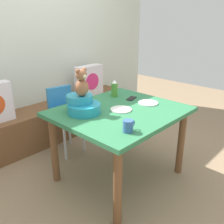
{
  "coord_description": "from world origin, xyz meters",
  "views": [
    {
      "loc": [
        -1.66,
        -1.46,
        1.57
      ],
      "look_at": [
        0.0,
        0.1,
        0.69
      ],
      "focal_mm": 40.01,
      "sensor_mm": 36.0,
      "label": 1
    }
  ],
  "objects_px": {
    "book_stack": "(62,100)",
    "dining_table": "(120,120)",
    "pillow_floral_right": "(89,81)",
    "teddy_bear": "(82,83)",
    "highchair": "(65,111)",
    "dinner_plate_near": "(121,110)",
    "dinner_plate_far": "(148,103)",
    "ketchup_bottle": "(114,89)",
    "coffee_mug": "(128,126)",
    "cell_phone": "(131,98)",
    "infant_seat_teal": "(83,105)"
  },
  "relations": [
    {
      "from": "teddy_bear",
      "to": "dining_table",
      "type": "bearing_deg",
      "value": -34.34
    },
    {
      "from": "highchair",
      "to": "infant_seat_teal",
      "type": "distance_m",
      "value": 0.73
    },
    {
      "from": "pillow_floral_right",
      "to": "dinner_plate_far",
      "type": "xyz_separation_m",
      "value": [
        -0.39,
        -1.33,
        0.07
      ]
    },
    {
      "from": "ketchup_bottle",
      "to": "coffee_mug",
      "type": "distance_m",
      "value": 0.91
    },
    {
      "from": "pillow_floral_right",
      "to": "ketchup_bottle",
      "type": "relative_size",
      "value": 2.38
    },
    {
      "from": "pillow_floral_right",
      "to": "highchair",
      "type": "distance_m",
      "value": 0.88
    },
    {
      "from": "coffee_mug",
      "to": "dinner_plate_far",
      "type": "distance_m",
      "value": 0.7
    },
    {
      "from": "pillow_floral_right",
      "to": "dinner_plate_far",
      "type": "relative_size",
      "value": 2.2
    },
    {
      "from": "teddy_bear",
      "to": "dinner_plate_far",
      "type": "bearing_deg",
      "value": -24.9
    },
    {
      "from": "highchair",
      "to": "coffee_mug",
      "type": "xyz_separation_m",
      "value": [
        -0.27,
        -1.18,
        0.27
      ]
    },
    {
      "from": "pillow_floral_right",
      "to": "dining_table",
      "type": "relative_size",
      "value": 0.38
    },
    {
      "from": "highchair",
      "to": "dinner_plate_far",
      "type": "distance_m",
      "value": 1.01
    },
    {
      "from": "dinner_plate_far",
      "to": "ketchup_bottle",
      "type": "bearing_deg",
      "value": 97.69
    },
    {
      "from": "cell_phone",
      "to": "pillow_floral_right",
      "type": "bearing_deg",
      "value": -36.09
    },
    {
      "from": "teddy_bear",
      "to": "pillow_floral_right",
      "type": "bearing_deg",
      "value": 45.99
    },
    {
      "from": "teddy_bear",
      "to": "ketchup_bottle",
      "type": "distance_m",
      "value": 0.61
    },
    {
      "from": "teddy_bear",
      "to": "book_stack",
      "type": "bearing_deg",
      "value": 63.61
    },
    {
      "from": "book_stack",
      "to": "dinner_plate_near",
      "type": "height_order",
      "value": "dinner_plate_near"
    },
    {
      "from": "pillow_floral_right",
      "to": "dinner_plate_far",
      "type": "bearing_deg",
      "value": -106.2
    },
    {
      "from": "highchair",
      "to": "dinner_plate_near",
      "type": "bearing_deg",
      "value": -87.54
    },
    {
      "from": "book_stack",
      "to": "dining_table",
      "type": "bearing_deg",
      "value": -100.77
    },
    {
      "from": "coffee_mug",
      "to": "teddy_bear",
      "type": "bearing_deg",
      "value": 87.26
    },
    {
      "from": "teddy_bear",
      "to": "ketchup_bottle",
      "type": "relative_size",
      "value": 1.35
    },
    {
      "from": "highchair",
      "to": "teddy_bear",
      "type": "xyz_separation_m",
      "value": [
        -0.25,
        -0.62,
        0.5
      ]
    },
    {
      "from": "coffee_mug",
      "to": "pillow_floral_right",
      "type": "bearing_deg",
      "value": 57.2
    },
    {
      "from": "pillow_floral_right",
      "to": "teddy_bear",
      "type": "bearing_deg",
      "value": -134.01
    },
    {
      "from": "highchair",
      "to": "coffee_mug",
      "type": "relative_size",
      "value": 6.58
    },
    {
      "from": "book_stack",
      "to": "coffee_mug",
      "type": "xyz_separation_m",
      "value": [
        -0.55,
        -1.62,
        0.3
      ]
    },
    {
      "from": "pillow_floral_right",
      "to": "teddy_bear",
      "type": "height_order",
      "value": "teddy_bear"
    },
    {
      "from": "infant_seat_teal",
      "to": "ketchup_bottle",
      "type": "distance_m",
      "value": 0.58
    },
    {
      "from": "dining_table",
      "to": "dinner_plate_near",
      "type": "xyz_separation_m",
      "value": [
        -0.0,
        -0.02,
        0.11
      ]
    },
    {
      "from": "ketchup_bottle",
      "to": "dinner_plate_near",
      "type": "distance_m",
      "value": 0.45
    },
    {
      "from": "dinner_plate_far",
      "to": "book_stack",
      "type": "bearing_deg",
      "value": 93.93
    },
    {
      "from": "dinner_plate_near",
      "to": "ketchup_bottle",
      "type": "bearing_deg",
      "value": 50.45
    },
    {
      "from": "ketchup_bottle",
      "to": "dinner_plate_far",
      "type": "xyz_separation_m",
      "value": [
        0.06,
        -0.41,
        -0.08
      ]
    },
    {
      "from": "infant_seat_teal",
      "to": "dinner_plate_near",
      "type": "bearing_deg",
      "value": -37.01
    },
    {
      "from": "dinner_plate_far",
      "to": "cell_phone",
      "type": "distance_m",
      "value": 0.22
    },
    {
      "from": "dinner_plate_near",
      "to": "cell_phone",
      "type": "distance_m",
      "value": 0.37
    },
    {
      "from": "dining_table",
      "to": "ketchup_bottle",
      "type": "bearing_deg",
      "value": 49.5
    },
    {
      "from": "highchair",
      "to": "cell_phone",
      "type": "bearing_deg",
      "value": -61.51
    },
    {
      "from": "ketchup_bottle",
      "to": "dinner_plate_far",
      "type": "relative_size",
      "value": 0.92
    },
    {
      "from": "coffee_mug",
      "to": "cell_phone",
      "type": "bearing_deg",
      "value": 37.25
    },
    {
      "from": "teddy_bear",
      "to": "cell_phone",
      "type": "bearing_deg",
      "value": -6.19
    },
    {
      "from": "dining_table",
      "to": "teddy_bear",
      "type": "height_order",
      "value": "teddy_bear"
    },
    {
      "from": "pillow_floral_right",
      "to": "highchair",
      "type": "height_order",
      "value": "pillow_floral_right"
    },
    {
      "from": "pillow_floral_right",
      "to": "book_stack",
      "type": "bearing_deg",
      "value": 177.49
    },
    {
      "from": "book_stack",
      "to": "dining_table",
      "type": "relative_size",
      "value": 0.17
    },
    {
      "from": "book_stack",
      "to": "infant_seat_teal",
      "type": "bearing_deg",
      "value": -116.41
    },
    {
      "from": "pillow_floral_right",
      "to": "cell_phone",
      "type": "distance_m",
      "value": 1.17
    },
    {
      "from": "pillow_floral_right",
      "to": "book_stack",
      "type": "xyz_separation_m",
      "value": [
        -0.48,
        0.02,
        -0.19
      ]
    }
  ]
}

